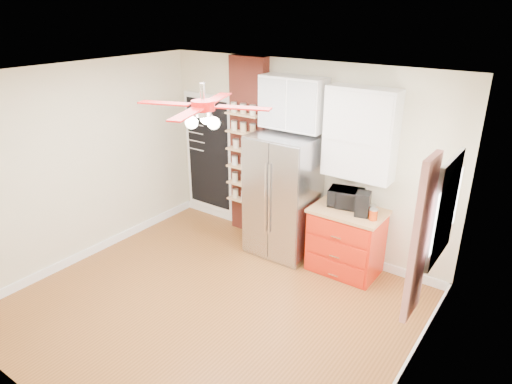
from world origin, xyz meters
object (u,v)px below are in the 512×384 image
Objects in this scene: ceiling_fan at (203,106)px; toaster_oven at (346,198)px; pantry_jar_oats at (236,144)px; red_cabinet at (346,240)px; fridge at (283,196)px; coffee_maker at (363,204)px; canister_left at (373,215)px.

ceiling_fan reaches higher than toaster_oven.
red_cabinet is at bearing -3.21° from pantry_jar_oats.
red_cabinet is 2.15× the size of toaster_oven.
fridge is at bearing 91.76° from ceiling_fan.
ceiling_fan is 2.41m from coffee_maker.
ceiling_fan is at bearing -138.60° from coffee_maker.
fridge is at bearing 175.55° from toaster_oven.
fridge is 13.08× the size of canister_left.
fridge is 2.25m from ceiling_fan.
fridge is at bearing 166.22° from coffee_maker.
pantry_jar_oats reaches higher than toaster_oven.
toaster_oven is 3.59× the size of pantry_jar_oats.
toaster_oven is 1.44× the size of coffee_maker.
canister_left is at bearing -5.03° from pantry_jar_oats.
pantry_jar_oats is (-2.29, 0.20, 0.47)m from canister_left.
red_cabinet is 7.71× the size of pantry_jar_oats.
pantry_jar_oats is (-0.95, 0.16, 0.56)m from fridge.
ceiling_fan is 3.20× the size of toaster_oven.
fridge is 14.36× the size of pantry_jar_oats.
fridge is at bearing -177.05° from red_cabinet.
red_cabinet is at bearing 165.76° from canister_left.
ceiling_fan is 10.47× the size of canister_left.
toaster_oven is (0.83, 1.76, -1.40)m from ceiling_fan.
pantry_jar_oats is at bearing 174.97° from canister_left.
canister_left is (1.29, 1.59, -1.46)m from ceiling_fan.
toaster_oven reaches higher than canister_left.
ceiling_fan reaches higher than fridge.
toaster_oven is 1.88m from pantry_jar_oats.
coffee_maker is 0.20m from canister_left.
toaster_oven is (-0.09, 0.08, 0.57)m from red_cabinet.
canister_left is 2.34m from pantry_jar_oats.
fridge reaches higher than pantry_jar_oats.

